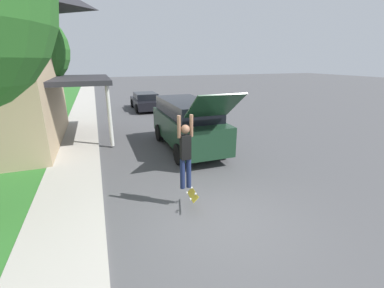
% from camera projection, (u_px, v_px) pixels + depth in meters
% --- Properties ---
extents(ground_plane, '(120.00, 120.00, 0.00)m').
position_uv_depth(ground_plane, '(221.00, 219.00, 6.35)').
color(ground_plane, '#49494C').
extents(sidewalk, '(1.80, 80.00, 0.10)m').
position_uv_depth(sidewalk, '(76.00, 155.00, 10.49)').
color(sidewalk, '#ADA89E').
rests_on(sidewalk, ground_plane).
extents(lawn_tree_far, '(3.74, 3.74, 6.03)m').
position_uv_depth(lawn_tree_far, '(29.00, 50.00, 12.58)').
color(lawn_tree_far, brown).
rests_on(lawn_tree_far, lawn).
extents(suv_parked, '(2.04, 5.85, 2.78)m').
position_uv_depth(suv_parked, '(187.00, 123.00, 11.09)').
color(suv_parked, '#193823').
rests_on(suv_parked, ground_plane).
extents(car_down_street, '(1.96, 4.30, 1.32)m').
position_uv_depth(car_down_street, '(146.00, 101.00, 20.27)').
color(car_down_street, black).
rests_on(car_down_street, ground_plane).
extents(skateboarder, '(0.41, 0.23, 1.94)m').
position_uv_depth(skateboarder, '(185.00, 152.00, 6.46)').
color(skateboarder, '#192347').
rests_on(skateboarder, ground_plane).
extents(skateboard, '(0.29, 0.76, 0.31)m').
position_uv_depth(skateboard, '(192.00, 195.00, 6.64)').
color(skateboard, '#A89323').
rests_on(skateboard, ground_plane).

